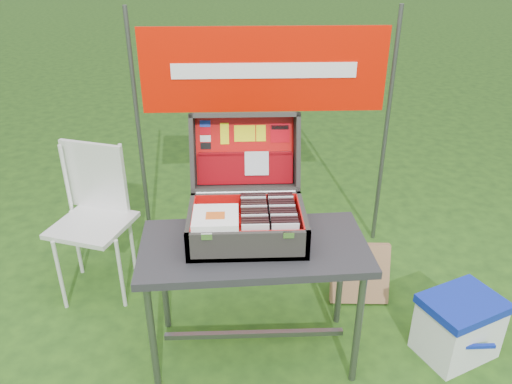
{
  "coord_description": "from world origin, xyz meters",
  "views": [
    {
      "loc": [
        -0.18,
        -2.13,
        2.06
      ],
      "look_at": [
        -0.09,
        0.1,
        0.92
      ],
      "focal_mm": 35.0,
      "sensor_mm": 36.0,
      "label": 1
    }
  ],
  "objects_px": {
    "table": "(254,300)",
    "chair": "(92,226)",
    "cardboard_box": "(360,273)",
    "cooler": "(458,326)",
    "suitcase": "(246,186)"
  },
  "relations": [
    {
      "from": "table",
      "to": "chair",
      "type": "distance_m",
      "value": 1.15
    },
    {
      "from": "suitcase",
      "to": "cooler",
      "type": "height_order",
      "value": "suitcase"
    },
    {
      "from": "suitcase",
      "to": "cooler",
      "type": "xyz_separation_m",
      "value": [
        1.14,
        -0.16,
        -0.79
      ]
    },
    {
      "from": "suitcase",
      "to": "cooler",
      "type": "relative_size",
      "value": 1.42
    },
    {
      "from": "suitcase",
      "to": "chair",
      "type": "distance_m",
      "value": 1.17
    },
    {
      "from": "cooler",
      "to": "suitcase",
      "type": "bearing_deg",
      "value": 147.82
    },
    {
      "from": "table",
      "to": "cardboard_box",
      "type": "distance_m",
      "value": 0.82
    },
    {
      "from": "table",
      "to": "cardboard_box",
      "type": "xyz_separation_m",
      "value": [
        0.68,
        0.44,
        -0.16
      ]
    },
    {
      "from": "table",
      "to": "cardboard_box",
      "type": "height_order",
      "value": "table"
    },
    {
      "from": "table",
      "to": "cooler",
      "type": "height_order",
      "value": "table"
    },
    {
      "from": "cooler",
      "to": "cardboard_box",
      "type": "bearing_deg",
      "value": 107.65
    },
    {
      "from": "table",
      "to": "chair",
      "type": "height_order",
      "value": "chair"
    },
    {
      "from": "cooler",
      "to": "chair",
      "type": "bearing_deg",
      "value": 138.77
    },
    {
      "from": "table",
      "to": "chair",
      "type": "bearing_deg",
      "value": 146.03
    },
    {
      "from": "chair",
      "to": "cooler",
      "type": "bearing_deg",
      "value": 1.97
    }
  ]
}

